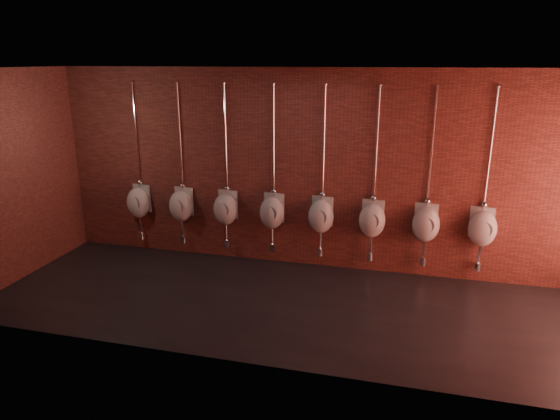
{
  "coord_description": "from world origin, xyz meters",
  "views": [
    {
      "loc": [
        1.49,
        -6.17,
        3.31
      ],
      "look_at": [
        -0.32,
        0.9,
        1.1
      ],
      "focal_mm": 32.0,
      "sensor_mm": 36.0,
      "label": 1
    }
  ],
  "objects": [
    {
      "name": "ground",
      "position": [
        0.0,
        0.0,
        0.0
      ],
      "size": [
        8.5,
        8.5,
        0.0
      ],
      "primitive_type": "plane",
      "color": "black",
      "rests_on": "ground"
    },
    {
      "name": "room_shell",
      "position": [
        0.0,
        0.0,
        2.01
      ],
      "size": [
        8.54,
        3.04,
        3.22
      ],
      "color": "black",
      "rests_on": "ground"
    },
    {
      "name": "urinal_1",
      "position": [
        -2.18,
        1.35,
        0.92
      ],
      "size": [
        0.47,
        0.43,
        2.72
      ],
      "color": "silver",
      "rests_on": "ground"
    },
    {
      "name": "urinal_0",
      "position": [
        -2.99,
        1.35,
        0.92
      ],
      "size": [
        0.47,
        0.43,
        2.72
      ],
      "color": "silver",
      "rests_on": "ground"
    },
    {
      "name": "urinal_5",
      "position": [
        1.05,
        1.35,
        0.92
      ],
      "size": [
        0.47,
        0.43,
        2.72
      ],
      "color": "silver",
      "rests_on": "ground"
    },
    {
      "name": "urinal_4",
      "position": [
        0.24,
        1.35,
        0.92
      ],
      "size": [
        0.47,
        0.43,
        2.72
      ],
      "color": "silver",
      "rests_on": "ground"
    },
    {
      "name": "urinal_3",
      "position": [
        -0.56,
        1.35,
        0.92
      ],
      "size": [
        0.47,
        0.43,
        2.72
      ],
      "color": "silver",
      "rests_on": "ground"
    },
    {
      "name": "urinal_7",
      "position": [
        2.67,
        1.35,
        0.92
      ],
      "size": [
        0.47,
        0.43,
        2.72
      ],
      "color": "silver",
      "rests_on": "ground"
    },
    {
      "name": "urinal_6",
      "position": [
        1.86,
        1.35,
        0.92
      ],
      "size": [
        0.47,
        0.43,
        2.72
      ],
      "color": "silver",
      "rests_on": "ground"
    },
    {
      "name": "urinal_2",
      "position": [
        -1.37,
        1.35,
        0.92
      ],
      "size": [
        0.47,
        0.43,
        2.72
      ],
      "color": "silver",
      "rests_on": "ground"
    }
  ]
}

